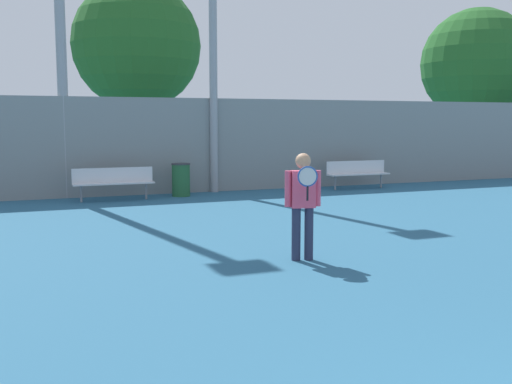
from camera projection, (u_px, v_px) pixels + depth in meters
The scene contains 7 objects.
tennis_player at pixel (303, 199), 9.25m from camera, with size 0.56×0.45×1.68m.
bench_courtside_near at pixel (113, 180), 16.36m from camera, with size 2.18×0.40×0.89m.
bench_courtside_far at pixel (357, 171), 19.21m from camera, with size 2.13×0.40×0.89m.
trash_bin at pixel (181, 180), 17.28m from camera, with size 0.54×0.54×0.95m.
back_fence at pixel (144, 146), 17.53m from camera, with size 35.70×0.06×2.85m.
tree_green_tall at pixel (137, 46), 21.94m from camera, with size 4.70×4.70×7.28m.
tree_green_broad at pixel (477, 65), 27.12m from camera, with size 5.00×5.00×7.22m.
Camera 1 is at (-3.48, -1.77, 2.17)m, focal length 42.00 mm.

